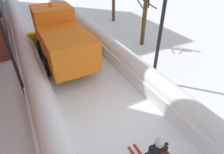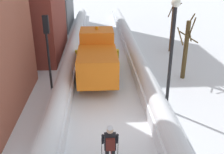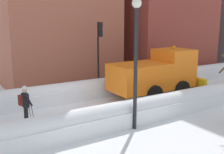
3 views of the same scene
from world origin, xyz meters
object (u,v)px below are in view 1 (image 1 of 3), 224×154
(plow_truck, at_px, (61,38))
(traffic_light_pole, at_px, (3,31))
(bare_tree_near, at_px, (145,16))
(street_lamp, at_px, (163,12))

(plow_truck, distance_m, traffic_light_pole, 4.01)
(plow_truck, xyz_separation_m, bare_tree_near, (5.56, -0.27, 0.54))
(street_lamp, distance_m, bare_tree_near, 4.70)
(street_lamp, bearing_deg, plow_truck, 129.43)
(traffic_light_pole, distance_m, street_lamp, 6.20)
(traffic_light_pole, bearing_deg, street_lamp, -15.07)
(street_lamp, bearing_deg, bare_tree_near, 62.02)
(street_lamp, xyz_separation_m, bare_tree_near, (2.09, 3.94, -1.47))
(street_lamp, height_order, bare_tree_near, street_lamp)
(traffic_light_pole, xyz_separation_m, street_lamp, (5.98, -1.61, 0.28))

